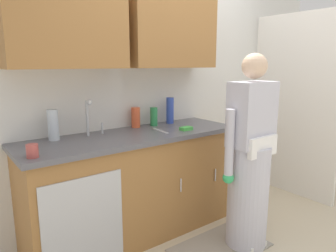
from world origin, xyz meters
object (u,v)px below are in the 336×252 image
(person_at_sink, at_px, (249,168))
(knife_on_counter, at_px, (160,131))
(bottle_water_tall, at_px, (53,125))
(sponge, at_px, (186,129))
(bottle_cleaner_spray, at_px, (136,117))
(cup_by_sink, at_px, (32,151))
(sink, at_px, (100,140))
(bottle_dish_liquid, at_px, (170,110))
(bottle_soap, at_px, (154,117))

(person_at_sink, relative_size, knife_on_counter, 6.75)
(bottle_water_tall, distance_m, sponge, 1.14)
(bottle_cleaner_spray, xyz_separation_m, sponge, (0.30, -0.39, -0.08))
(cup_by_sink, xyz_separation_m, knife_on_counter, (1.13, 0.16, -0.04))
(bottle_cleaner_spray, bearing_deg, sink, -155.43)
(person_at_sink, xyz_separation_m, bottle_cleaner_spray, (-0.50, 0.96, 0.34))
(bottle_dish_liquid, distance_m, bottle_water_tall, 1.17)
(sink, bearing_deg, knife_on_counter, -6.06)
(bottle_dish_liquid, bearing_deg, bottle_soap, -178.29)
(bottle_water_tall, distance_m, cup_by_sink, 0.48)
(bottle_dish_liquid, height_order, cup_by_sink, bottle_dish_liquid)
(bottle_cleaner_spray, distance_m, bottle_water_tall, 0.78)
(bottle_water_tall, relative_size, knife_on_counter, 1.02)
(sink, bearing_deg, person_at_sink, -37.19)
(bottle_cleaner_spray, height_order, bottle_water_tall, bottle_water_tall)
(bottle_water_tall, bearing_deg, sink, -29.73)
(bottle_dish_liquid, relative_size, sponge, 2.39)
(person_at_sink, distance_m, knife_on_counter, 0.84)
(bottle_water_tall, xyz_separation_m, sponge, (1.08, -0.35, -0.11))
(bottle_water_tall, height_order, cup_by_sink, bottle_water_tall)
(person_at_sink, bearing_deg, sink, 142.81)
(bottle_soap, xyz_separation_m, bottle_dish_liquid, (0.20, 0.01, 0.04))
(bottle_soap, distance_m, knife_on_counter, 0.27)
(sink, relative_size, sponge, 4.55)
(person_at_sink, height_order, bottle_cleaner_spray, person_at_sink)
(cup_by_sink, bearing_deg, bottle_water_tall, 56.67)
(bottle_dish_liquid, xyz_separation_m, bottle_water_tall, (-1.17, -0.01, -0.01))
(sink, distance_m, bottle_cleaner_spray, 0.53)
(bottle_soap, bearing_deg, bottle_cleaner_spray, 168.90)
(bottle_dish_liquid, relative_size, bottle_water_tall, 1.07)
(sink, bearing_deg, bottle_water_tall, 150.27)
(bottle_soap, relative_size, bottle_dish_liquid, 0.69)
(knife_on_counter, bearing_deg, bottle_water_tall, -100.58)
(bottle_cleaner_spray, height_order, sponge, bottle_cleaner_spray)
(bottle_water_tall, bearing_deg, knife_on_counter, -15.18)
(cup_by_sink, bearing_deg, sink, 20.97)
(cup_by_sink, height_order, sponge, cup_by_sink)
(bottle_water_tall, bearing_deg, bottle_soap, 0.18)
(knife_on_counter, relative_size, sponge, 2.18)
(bottle_dish_liquid, bearing_deg, bottle_cleaner_spray, 175.53)
(bottle_dish_liquid, distance_m, sponge, 0.39)
(bottle_soap, height_order, bottle_dish_liquid, bottle_dish_liquid)
(bottle_cleaner_spray, bearing_deg, person_at_sink, -62.26)
(cup_by_sink, bearing_deg, knife_on_counter, 7.99)
(bottle_dish_liquid, distance_m, cup_by_sink, 1.49)
(bottle_dish_liquid, height_order, sponge, bottle_dish_liquid)
(bottle_cleaner_spray, bearing_deg, cup_by_sink, -157.37)
(sponge, bearing_deg, cup_by_sink, -178.00)
(person_at_sink, distance_m, bottle_soap, 1.03)
(bottle_dish_liquid, relative_size, bottle_cleaner_spray, 1.36)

